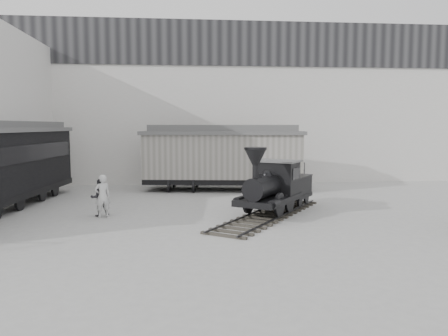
{
  "coord_description": "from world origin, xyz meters",
  "views": [
    {
      "loc": [
        -2.43,
        -15.98,
        3.97
      ],
      "look_at": [
        -0.57,
        4.29,
        2.0
      ],
      "focal_mm": 35.0,
      "sensor_mm": 36.0,
      "label": 1
    }
  ],
  "objects": [
    {
      "name": "visitor_b",
      "position": [
        -6.15,
        3.43,
        0.82
      ],
      "size": [
        0.95,
        0.84,
        1.63
      ],
      "primitive_type": "imported",
      "rotation": [
        0.0,
        0.0,
        3.47
      ],
      "color": "#26262A",
      "rests_on": "ground"
    },
    {
      "name": "locomotive",
      "position": [
        1.6,
        3.22,
        1.11
      ],
      "size": [
        6.35,
        8.11,
        3.02
      ],
      "rotation": [
        0.0,
        0.0,
        -0.6
      ],
      "color": "#2C2721",
      "rests_on": "ground"
    },
    {
      "name": "boxcar",
      "position": [
        -0.06,
        10.7,
        2.11
      ],
      "size": [
        10.14,
        4.26,
        4.03
      ],
      "rotation": [
        0.0,
        0.0,
        -0.12
      ],
      "color": "black",
      "rests_on": "ground"
    },
    {
      "name": "north_wall",
      "position": [
        0.0,
        14.98,
        5.55
      ],
      "size": [
        34.0,
        2.51,
        11.0
      ],
      "color": "silver",
      "rests_on": "ground"
    },
    {
      "name": "visitor_a",
      "position": [
        -5.97,
        3.1,
        0.94
      ],
      "size": [
        0.81,
        0.71,
        1.87
      ],
      "primitive_type": "imported",
      "rotation": [
        0.0,
        0.0,
        3.62
      ],
      "color": "silver",
      "rests_on": "ground"
    },
    {
      "name": "ground",
      "position": [
        0.0,
        0.0,
        0.0
      ],
      "size": [
        90.0,
        90.0,
        0.0
      ],
      "primitive_type": "plane",
      "color": "#9E9E9B"
    }
  ]
}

